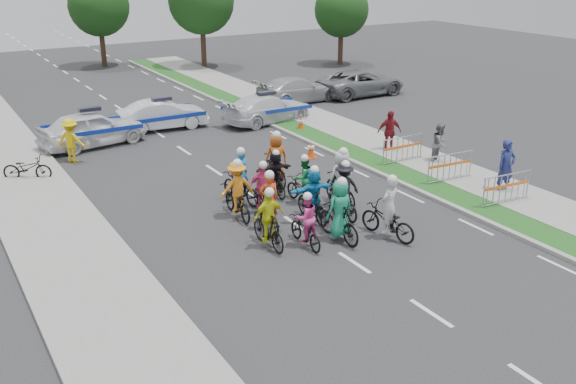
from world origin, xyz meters
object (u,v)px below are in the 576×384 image
rider_6 (268,210)px  cone_1 (301,123)px  parked_bike (27,168)px  rider_2 (306,226)px  spectator_1 (440,144)px  rider_0 (388,217)px  barrier_2 (403,150)px  tree_1 (201,1)px  rider_3 (268,224)px  police_car_0 (92,129)px  rider_11 (275,176)px  rider_5 (313,198)px  police_car_1 (163,115)px  rider_9 (262,193)px  civilian_sedan (297,90)px  civilian_suv (361,83)px  spectator_0 (506,167)px  rider_12 (240,184)px  barrier_1 (450,168)px  rider_1 (339,216)px  cone_0 (311,150)px  police_car_2 (267,108)px  rider_4 (343,194)px  barrier_0 (506,190)px  rider_7 (341,184)px  rider_8 (303,185)px  tree_2 (342,10)px  rider_10 (237,195)px  tree_4 (99,6)px  rider_13 (276,164)px  marshal_hiviz (71,140)px

rider_6 → cone_1: bearing=-115.1°
parked_bike → rider_6: bearing=-117.6°
rider_2 → spectator_1: bearing=-154.7°
rider_0 → barrier_2: bearing=-145.9°
spectator_1 → tree_1: tree_1 is taller
rider_3 → police_car_0: (-1.56, 12.59, 0.06)m
rider_11 → parked_bike: bearing=-37.7°
rider_5 → police_car_1: rider_5 is taller
rider_9 → cone_1: (6.33, 7.76, -0.35)m
civilian_sedan → civilian_suv: size_ratio=0.91×
rider_5 → spectator_0: size_ratio=0.97×
rider_12 → police_car_1: rider_12 is taller
barrier_1 → parked_bike: bearing=147.7°
rider_1 → cone_0: (3.58, 7.01, -0.42)m
rider_5 → police_car_2: bearing=-110.4°
rider_6 → rider_4: bearing=-175.1°
rider_6 → rider_12: bearing=-85.2°
rider_4 → barrier_2: bearing=-140.8°
barrier_0 → parked_bike: 16.89m
rider_5 → rider_9: size_ratio=1.04×
rider_1 → cone_0: bearing=-118.4°
police_car_0 → rider_5: bearing=-172.7°
police_car_1 → barrier_2: police_car_1 is taller
rider_7 → rider_8: (-0.91, 0.87, -0.14)m
civilian_sedan → tree_2: size_ratio=0.83×
rider_10 → spectator_1: 9.27m
civilian_suv → parked_bike: 19.98m
spectator_0 → barrier_0: size_ratio=0.96×
police_car_2 → tree_4: bearing=-3.2°
rider_12 → cone_1: bearing=-144.8°
rider_2 → rider_5: 1.80m
cone_1 → rider_0: bearing=-109.9°
cone_1 → tree_4: (-2.90, 21.88, 3.85)m
rider_13 → police_car_0: size_ratio=0.45×
rider_5 → rider_6: 1.49m
rider_6 → rider_3: bearing=72.6°
marshal_hiviz → rider_10: bearing=153.1°
rider_6 → tree_2: tree_2 is taller
rider_2 → cone_1: 12.36m
rider_2 → tree_2: tree_2 is taller
rider_6 → police_car_1: 12.64m
police_car_0 → cone_1: (8.96, -2.53, -0.43)m
rider_1 → barrier_2: (6.23, 4.49, -0.21)m
barrier_2 → tree_2: (11.30, 20.11, 3.27)m
police_car_1 → barrier_0: 16.19m
rider_1 → rider_8: (0.64, 2.97, -0.11)m
rider_3 → police_car_2: rider_3 is taller
rider_8 → parked_bike: (-7.41, 7.16, -0.19)m
rider_5 → tree_1: bearing=-105.0°
rider_2 → rider_10: rider_10 is taller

